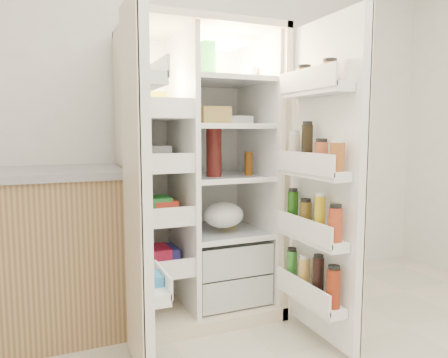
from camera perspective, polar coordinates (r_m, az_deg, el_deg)
name	(u,v)px	position (r m, az deg, el deg)	size (l,w,h in m)	color
wall_back	(202,106)	(3.11, -3.03, 9.76)	(4.00, 0.02, 2.70)	white
refrigerator	(199,197)	(2.76, -3.42, -2.46)	(0.92, 0.70, 1.80)	beige
freezer_door	(138,191)	(2.02, -11.51, -1.59)	(0.15, 0.40, 1.72)	white
fridge_door	(323,186)	(2.34, 13.18, -0.97)	(0.17, 0.58, 1.72)	white
kitchen_counter	(2,255)	(2.71, -27.72, -9.07)	(1.32, 0.70, 0.96)	#A07F50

